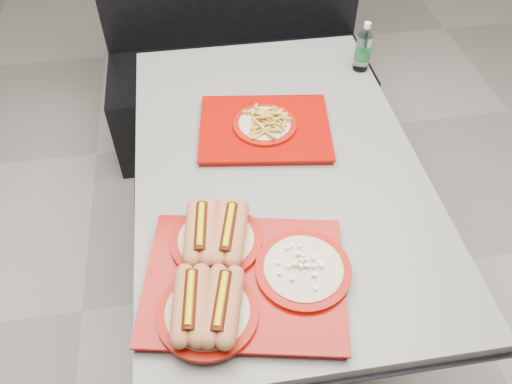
{
  "coord_description": "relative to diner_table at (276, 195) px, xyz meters",
  "views": [
    {
      "loc": [
        -0.24,
        -1.12,
        1.86
      ],
      "look_at": [
        -0.1,
        -0.19,
        0.83
      ],
      "focal_mm": 35.0,
      "sensor_mm": 36.0,
      "label": 1
    }
  ],
  "objects": [
    {
      "name": "ground",
      "position": [
        0.0,
        0.0,
        -0.58
      ],
      "size": [
        6.0,
        6.0,
        0.0
      ],
      "primitive_type": "plane",
      "color": "#9B958A",
      "rests_on": "ground"
    },
    {
      "name": "diner_table",
      "position": [
        0.0,
        0.0,
        0.0
      ],
      "size": [
        0.92,
        1.42,
        0.75
      ],
      "color": "black",
      "rests_on": "ground"
    },
    {
      "name": "booth_bench",
      "position": [
        0.0,
        1.09,
        -0.18
      ],
      "size": [
        1.3,
        0.57,
        1.35
      ],
      "color": "black",
      "rests_on": "ground"
    },
    {
      "name": "tray_near",
      "position": [
        -0.19,
        -0.43,
        0.21
      ],
      "size": [
        0.58,
        0.49,
        0.11
      ],
      "rotation": [
        0.0,
        0.0,
        -0.19
      ],
      "color": "#8D0903",
      "rests_on": "diner_table"
    },
    {
      "name": "tray_far",
      "position": [
        -0.02,
        0.15,
        0.19
      ],
      "size": [
        0.48,
        0.4,
        0.09
      ],
      "rotation": [
        0.0,
        0.0,
        -0.13
      ],
      "color": "#8D0903",
      "rests_on": "diner_table"
    },
    {
      "name": "water_bottle",
      "position": [
        0.41,
        0.46,
        0.25
      ],
      "size": [
        0.06,
        0.06,
        0.19
      ],
      "rotation": [
        0.0,
        0.0,
        -0.29
      ],
      "color": "silver",
      "rests_on": "diner_table"
    }
  ]
}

